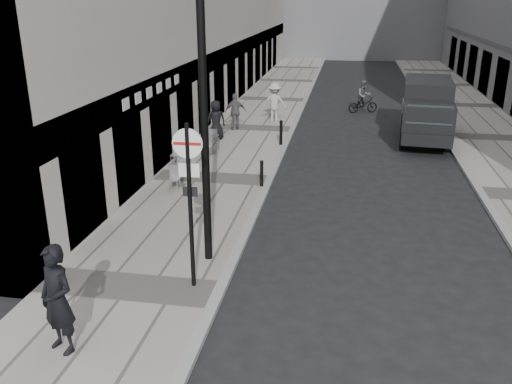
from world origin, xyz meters
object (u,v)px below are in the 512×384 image
walking_man (57,300)px  cyclist (363,100)px  panel_van (427,107)px  lamppost (203,96)px  sign_post (189,185)px

walking_man → cyclist: size_ratio=1.16×
walking_man → panel_van: (8.31, 17.17, 0.31)m
panel_van → walking_man: bearing=-110.5°
cyclist → lamppost: bearing=-122.3°
cyclist → panel_van: bearing=-84.5°
walking_man → cyclist: walking_man is taller
sign_post → cyclist: (3.98, 20.01, -1.77)m
walking_man → panel_van: size_ratio=0.36×
lamppost → panel_van: 15.01m
walking_man → lamppost: (1.69, 3.96, 2.94)m
panel_van → cyclist: panel_van is taller
walking_man → lamppost: bearing=90.8°
sign_post → lamppost: (0.00, 1.33, 1.63)m
walking_man → sign_post: sign_post is taller
walking_man → sign_post: size_ratio=0.56×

